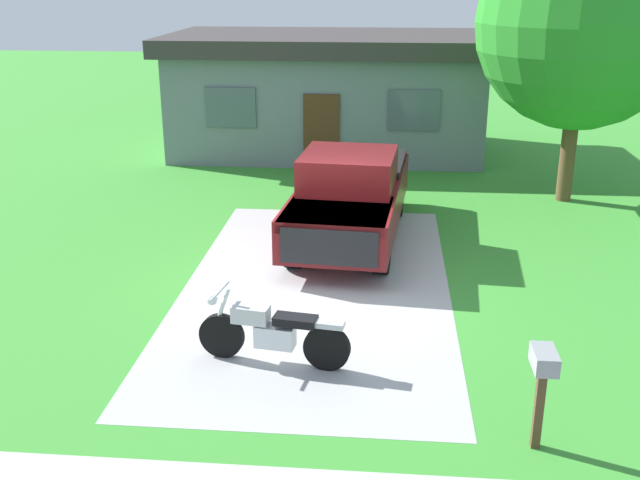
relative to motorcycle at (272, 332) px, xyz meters
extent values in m
plane|color=#398E31|center=(0.37, 2.73, -0.47)|extent=(80.00, 80.00, 0.00)
cube|color=#A8A8A8|center=(0.37, 2.73, -0.47)|extent=(4.64, 8.92, 0.01)
cylinder|color=black|center=(-0.75, 0.12, -0.14)|extent=(0.67, 0.22, 0.66)
cylinder|color=black|center=(0.78, -0.12, -0.14)|extent=(0.67, 0.22, 0.66)
cube|color=silver|center=(0.04, -0.01, -0.05)|extent=(0.59, 0.34, 0.32)
cube|color=#B7BABF|center=(-0.30, 0.05, 0.25)|extent=(0.55, 0.34, 0.24)
cube|color=black|center=(0.34, -0.05, 0.23)|extent=(0.64, 0.37, 0.12)
cube|color=#B7BABF|center=(0.78, -0.12, 0.23)|extent=(0.51, 0.27, 0.08)
cylinder|color=silver|center=(-0.75, 0.12, 0.23)|extent=(0.34, 0.11, 0.77)
cylinder|color=silver|center=(-0.75, 0.12, 0.55)|extent=(0.15, 0.70, 0.04)
sphere|color=silver|center=(-0.87, 0.14, 0.41)|extent=(0.16, 0.16, 0.16)
cylinder|color=black|center=(1.50, 3.55, -0.05)|extent=(0.37, 0.86, 0.84)
cylinder|color=black|center=(-0.14, 3.68, -0.05)|extent=(0.37, 0.86, 0.84)
cylinder|color=black|center=(1.79, 7.03, -0.05)|extent=(0.37, 0.86, 0.84)
cylinder|color=black|center=(0.15, 7.17, -0.05)|extent=(0.37, 0.86, 0.84)
cube|color=maroon|center=(0.83, 5.41, 0.33)|extent=(2.46, 5.75, 0.80)
cube|color=maroon|center=(0.67, 3.57, 0.63)|extent=(2.05, 2.05, 0.20)
cube|color=maroon|center=(0.80, 5.01, 1.08)|extent=(1.95, 2.04, 0.70)
cube|color=#3F4C56|center=(0.73, 4.21, 0.98)|extent=(1.71, 0.30, 0.60)
cube|color=black|center=(0.96, 6.95, 0.58)|extent=(2.09, 2.55, 0.50)
cube|color=black|center=(0.60, 2.64, 0.33)|extent=(1.70, 0.24, 0.64)
cube|color=#4C3823|center=(3.35, -1.72, 0.08)|extent=(0.10, 0.10, 1.10)
cube|color=gray|center=(3.35, -1.72, 0.68)|extent=(0.26, 0.48, 0.22)
cylinder|color=brown|center=(5.85, 8.62, 0.77)|extent=(0.36, 0.36, 2.48)
sphere|color=#2A8A28|center=(5.85, 8.62, 3.69)|extent=(4.82, 4.82, 4.82)
cube|color=slate|center=(-0.27, 13.62, 1.03)|extent=(9.00, 5.00, 3.00)
cube|color=#383333|center=(-0.27, 13.62, 2.78)|extent=(9.60, 5.60, 0.50)
cube|color=#4C2D19|center=(-0.27, 11.09, 0.58)|extent=(1.00, 0.08, 2.10)
cube|color=#4C5966|center=(-2.79, 11.09, 1.23)|extent=(1.40, 0.06, 1.10)
cube|color=#4C5966|center=(2.25, 11.09, 1.23)|extent=(1.40, 0.06, 1.10)
camera|label=1|loc=(1.51, -9.35, 4.77)|focal=42.05mm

